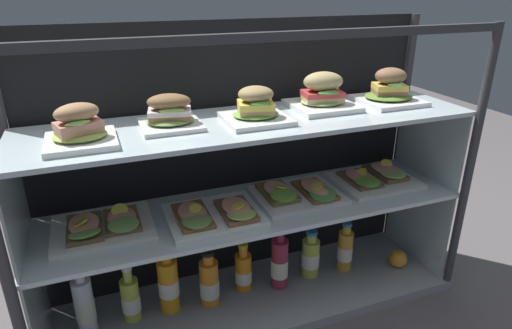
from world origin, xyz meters
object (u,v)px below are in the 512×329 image
(open_sandwich_tray_mid_right, at_px, (102,226))
(juice_bottle_front_middle, at_px, (131,299))
(juice_bottle_front_second, at_px, (280,263))
(plated_roll_sandwich_near_right_corner, at_px, (389,91))
(juice_bottle_front_left_end, at_px, (85,305))
(open_sandwich_tray_right_of_center, at_px, (298,192))
(open_sandwich_tray_center, at_px, (375,177))
(plated_roll_sandwich_mid_right, at_px, (256,109))
(plated_roll_sandwich_near_left_corner, at_px, (170,115))
(orange_fruit_beside_bottles, at_px, (398,259))
(plated_roll_sandwich_center, at_px, (79,130))
(open_sandwich_tray_far_left, at_px, (215,214))
(juice_bottle_near_post, at_px, (345,250))
(plated_roll_sandwich_far_right, at_px, (323,95))
(juice_bottle_back_left, at_px, (243,271))
(juice_bottle_front_right_end, at_px, (310,257))
(juice_bottle_back_right, at_px, (169,284))
(juice_bottle_back_center, at_px, (209,283))

(open_sandwich_tray_mid_right, bearing_deg, juice_bottle_front_middle, 21.11)
(juice_bottle_front_middle, xyz_separation_m, juice_bottle_front_second, (0.54, -0.02, 0.02))
(plated_roll_sandwich_near_right_corner, height_order, juice_bottle_front_left_end, plated_roll_sandwich_near_right_corner)
(open_sandwich_tray_right_of_center, distance_m, open_sandwich_tray_center, 0.33)
(plated_roll_sandwich_mid_right, height_order, open_sandwich_tray_center, plated_roll_sandwich_mid_right)
(plated_roll_sandwich_near_left_corner, bearing_deg, open_sandwich_tray_center, -0.20)
(orange_fruit_beside_bottles, bearing_deg, plated_roll_sandwich_center, 179.85)
(open_sandwich_tray_far_left, relative_size, juice_bottle_near_post, 1.40)
(plated_roll_sandwich_near_left_corner, height_order, juice_bottle_front_second, plated_roll_sandwich_near_left_corner)
(open_sandwich_tray_center, bearing_deg, plated_roll_sandwich_center, -176.54)
(plated_roll_sandwich_near_right_corner, distance_m, juice_bottle_front_middle, 1.13)
(plated_roll_sandwich_near_left_corner, relative_size, juice_bottle_front_left_end, 0.69)
(open_sandwich_tray_mid_right, distance_m, open_sandwich_tray_center, 0.97)
(plated_roll_sandwich_near_left_corner, bearing_deg, plated_roll_sandwich_far_right, 2.42)
(plated_roll_sandwich_far_right, distance_m, juice_bottle_near_post, 0.64)
(plated_roll_sandwich_center, bearing_deg, plated_roll_sandwich_near_left_corner, 14.24)
(juice_bottle_back_left, bearing_deg, open_sandwich_tray_mid_right, -175.76)
(plated_roll_sandwich_mid_right, bearing_deg, open_sandwich_tray_center, 3.95)
(juice_bottle_front_second, height_order, juice_bottle_front_right_end, juice_bottle_front_second)
(juice_bottle_front_second, bearing_deg, open_sandwich_tray_right_of_center, -9.59)
(open_sandwich_tray_right_of_center, xyz_separation_m, juice_bottle_back_right, (-0.47, 0.03, -0.28))
(juice_bottle_front_middle, xyz_separation_m, juice_bottle_back_left, (0.41, 0.01, -0.01))
(juice_bottle_front_left_end, relative_size, orange_fruit_beside_bottles, 3.53)
(open_sandwich_tray_far_left, distance_m, juice_bottle_back_center, 0.31)
(juice_bottle_front_left_end, height_order, juice_bottle_back_center, juice_bottle_front_left_end)
(plated_roll_sandwich_near_right_corner, bearing_deg, plated_roll_sandwich_mid_right, -175.74)
(plated_roll_sandwich_near_right_corner, bearing_deg, juice_bottle_back_right, 178.95)
(open_sandwich_tray_center, distance_m, juice_bottle_back_left, 0.60)
(plated_roll_sandwich_near_left_corner, distance_m, juice_bottle_front_left_end, 0.68)
(plated_roll_sandwich_near_right_corner, distance_m, juice_bottle_front_second, 0.73)
(juice_bottle_front_second, bearing_deg, juice_bottle_back_center, 179.41)
(plated_roll_sandwich_far_right, bearing_deg, plated_roll_sandwich_mid_right, -167.38)
(plated_roll_sandwich_mid_right, relative_size, orange_fruit_beside_bottles, 2.71)
(juice_bottle_front_middle, distance_m, juice_bottle_front_right_end, 0.68)
(plated_roll_sandwich_center, bearing_deg, juice_bottle_near_post, 3.99)
(open_sandwich_tray_center, bearing_deg, plated_roll_sandwich_near_right_corner, 11.69)
(juice_bottle_front_middle, height_order, juice_bottle_front_right_end, juice_bottle_front_middle)
(plated_roll_sandwich_far_right, xyz_separation_m, juice_bottle_front_middle, (-0.69, -0.00, -0.63))
(open_sandwich_tray_center, height_order, juice_bottle_back_left, open_sandwich_tray_center)
(juice_bottle_back_right, height_order, juice_bottle_near_post, juice_bottle_back_right)
(open_sandwich_tray_mid_right, xyz_separation_m, orange_fruit_beside_bottles, (1.08, -0.06, -0.35))
(orange_fruit_beside_bottles, bearing_deg, juice_bottle_back_left, 171.13)
(plated_roll_sandwich_mid_right, relative_size, juice_bottle_back_center, 0.90)
(juice_bottle_back_center, height_order, juice_bottle_back_left, juice_bottle_back_center)
(juice_bottle_front_right_end, bearing_deg, plated_roll_sandwich_far_right, 24.65)
(plated_roll_sandwich_near_right_corner, xyz_separation_m, open_sandwich_tray_center, (-0.02, -0.00, -0.32))
(juice_bottle_front_right_end, bearing_deg, plated_roll_sandwich_near_right_corner, -2.89)
(juice_bottle_front_second, height_order, orange_fruit_beside_bottles, juice_bottle_front_second)
(open_sandwich_tray_right_of_center, xyz_separation_m, juice_bottle_near_post, (0.22, 0.01, -0.30))
(open_sandwich_tray_right_of_center, relative_size, juice_bottle_front_middle, 1.39)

